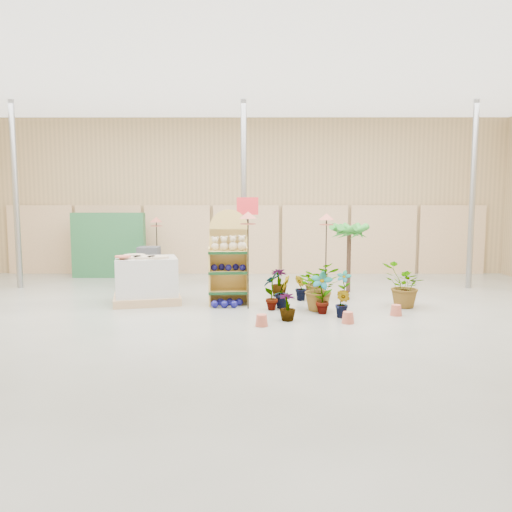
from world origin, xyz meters
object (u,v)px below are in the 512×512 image
at_px(pallet_stack, 147,280).
at_px(potted_plant_2, 320,288).
at_px(display_shelf, 229,261).
at_px(bird_table_front, 248,219).

bearing_deg(pallet_stack, potted_plant_2, -25.65).
bearing_deg(display_shelf, bird_table_front, -57.81).
distance_m(pallet_stack, bird_table_front, 2.56).
bearing_deg(potted_plant_2, display_shelf, 159.03).
height_order(display_shelf, potted_plant_2, display_shelf).
xyz_separation_m(pallet_stack, potted_plant_2, (3.52, -0.73, -0.04)).
relative_size(bird_table_front, potted_plant_2, 2.21).
height_order(pallet_stack, potted_plant_2, pallet_stack).
xyz_separation_m(bird_table_front, potted_plant_2, (1.39, -0.15, -1.34)).
distance_m(display_shelf, pallet_stack, 1.77).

